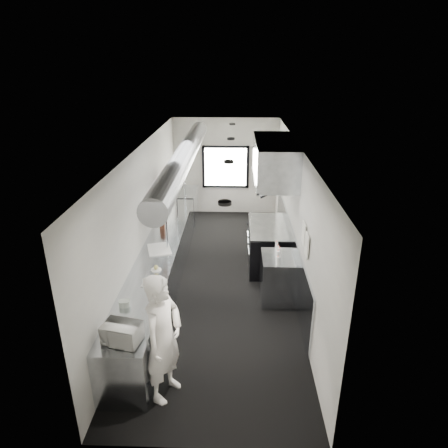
# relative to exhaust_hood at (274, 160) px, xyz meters

# --- Properties ---
(floor) EXTENTS (3.00, 8.00, 0.01)m
(floor) POSITION_rel_exhaust_hood_xyz_m (-1.10, -0.70, -2.39)
(floor) COLOR black
(floor) RESTS_ON ground
(ceiling) EXTENTS (3.00, 8.00, 0.01)m
(ceiling) POSITION_rel_exhaust_hood_xyz_m (-1.10, -0.70, 0.41)
(ceiling) COLOR silver
(ceiling) RESTS_ON wall_back
(wall_back) EXTENTS (3.00, 0.02, 2.80)m
(wall_back) POSITION_rel_exhaust_hood_xyz_m (-1.10, 3.30, -0.99)
(wall_back) COLOR #AFABA6
(wall_back) RESTS_ON floor
(wall_front) EXTENTS (3.00, 0.02, 2.80)m
(wall_front) POSITION_rel_exhaust_hood_xyz_m (-1.10, -4.70, -0.99)
(wall_front) COLOR #AFABA6
(wall_front) RESTS_ON floor
(wall_left) EXTENTS (0.02, 8.00, 2.80)m
(wall_left) POSITION_rel_exhaust_hood_xyz_m (-2.60, -0.70, -0.99)
(wall_left) COLOR #AFABA6
(wall_left) RESTS_ON floor
(wall_right) EXTENTS (0.02, 8.00, 2.80)m
(wall_right) POSITION_rel_exhaust_hood_xyz_m (0.40, -0.70, -0.99)
(wall_right) COLOR #AFABA6
(wall_right) RESTS_ON floor
(wall_cladding) EXTENTS (0.03, 5.50, 1.10)m
(wall_cladding) POSITION_rel_exhaust_hood_xyz_m (0.38, -0.40, -1.84)
(wall_cladding) COLOR #969DA4
(wall_cladding) RESTS_ON wall_right
(hvac_duct) EXTENTS (0.40, 6.40, 0.40)m
(hvac_duct) POSITION_rel_exhaust_hood_xyz_m (-1.80, -0.30, 0.16)
(hvac_duct) COLOR gray
(hvac_duct) RESTS_ON ceiling
(service_window) EXTENTS (1.36, 0.05, 1.25)m
(service_window) POSITION_rel_exhaust_hood_xyz_m (-1.10, 3.26, -0.99)
(service_window) COLOR white
(service_window) RESTS_ON wall_back
(exhaust_hood) EXTENTS (0.81, 2.20, 0.88)m
(exhaust_hood) POSITION_rel_exhaust_hood_xyz_m (0.00, 0.00, 0.00)
(exhaust_hood) COLOR #969DA4
(exhaust_hood) RESTS_ON ceiling
(prep_counter) EXTENTS (0.70, 6.00, 0.90)m
(prep_counter) POSITION_rel_exhaust_hood_xyz_m (-2.25, -1.20, -1.94)
(prep_counter) COLOR #969DA4
(prep_counter) RESTS_ON floor
(pass_shelf) EXTENTS (0.45, 3.00, 0.68)m
(pass_shelf) POSITION_rel_exhaust_hood_xyz_m (-2.29, 0.30, -0.86)
(pass_shelf) COLOR #969DA4
(pass_shelf) RESTS_ON prep_counter
(range) EXTENTS (0.88, 1.60, 0.94)m
(range) POSITION_rel_exhaust_hood_xyz_m (-0.06, 0.00, -1.92)
(range) COLOR black
(range) RESTS_ON floor
(bottle_station) EXTENTS (0.65, 0.80, 0.90)m
(bottle_station) POSITION_rel_exhaust_hood_xyz_m (0.05, -1.40, -1.94)
(bottle_station) COLOR #969DA4
(bottle_station) RESTS_ON floor
(far_work_table) EXTENTS (0.70, 1.20, 0.90)m
(far_work_table) POSITION_rel_exhaust_hood_xyz_m (-2.25, 2.50, -1.94)
(far_work_table) COLOR #969DA4
(far_work_table) RESTS_ON floor
(notice_sheet_a) EXTENTS (0.02, 0.28, 0.38)m
(notice_sheet_a) POSITION_rel_exhaust_hood_xyz_m (0.37, -1.90, -0.79)
(notice_sheet_a) COLOR silver
(notice_sheet_a) RESTS_ON wall_right
(notice_sheet_b) EXTENTS (0.02, 0.28, 0.38)m
(notice_sheet_b) POSITION_rel_exhaust_hood_xyz_m (0.37, -2.25, -0.84)
(notice_sheet_b) COLOR silver
(notice_sheet_b) RESTS_ON wall_right
(line_cook) EXTENTS (0.68, 0.80, 1.85)m
(line_cook) POSITION_rel_exhaust_hood_xyz_m (-1.70, -3.84, -1.46)
(line_cook) COLOR white
(line_cook) RESTS_ON floor
(microwave) EXTENTS (0.51, 0.43, 0.27)m
(microwave) POSITION_rel_exhaust_hood_xyz_m (-2.22, -3.89, -1.36)
(microwave) COLOR white
(microwave) RESTS_ON prep_counter
(deli_tub_a) EXTENTS (0.15, 0.15, 0.09)m
(deli_tub_a) POSITION_rel_exhaust_hood_xyz_m (-2.43, -3.09, -1.44)
(deli_tub_a) COLOR #A1ADA0
(deli_tub_a) RESTS_ON prep_counter
(deli_tub_b) EXTENTS (0.16, 0.16, 0.09)m
(deli_tub_b) POSITION_rel_exhaust_hood_xyz_m (-2.39, -3.08, -1.44)
(deli_tub_b) COLOR #A1ADA0
(deli_tub_b) RESTS_ON prep_counter
(newspaper) EXTENTS (0.34, 0.40, 0.01)m
(newspaper) POSITION_rel_exhaust_hood_xyz_m (-2.13, -2.39, -1.49)
(newspaper) COLOR white
(newspaper) RESTS_ON prep_counter
(small_plate) EXTENTS (0.21, 0.21, 0.02)m
(small_plate) POSITION_rel_exhaust_hood_xyz_m (-2.15, -1.98, -1.48)
(small_plate) COLOR silver
(small_plate) RESTS_ON prep_counter
(pastry) EXTENTS (0.08, 0.08, 0.08)m
(pastry) POSITION_rel_exhaust_hood_xyz_m (-2.15, -1.98, -1.43)
(pastry) COLOR tan
(pastry) RESTS_ON small_plate
(cutting_board) EXTENTS (0.57, 0.66, 0.02)m
(cutting_board) POSITION_rel_exhaust_hood_xyz_m (-2.25, -1.17, -1.48)
(cutting_board) COLOR silver
(cutting_board) RESTS_ON prep_counter
(knife_block) EXTENTS (0.13, 0.24, 0.25)m
(knife_block) POSITION_rel_exhaust_hood_xyz_m (-2.35, -0.08, -1.37)
(knife_block) COLOR #582E1F
(knife_block) RESTS_ON prep_counter
(plate_stack_a) EXTENTS (0.27, 0.27, 0.27)m
(plate_stack_a) POSITION_rel_exhaust_hood_xyz_m (-2.31, -0.34, -0.69)
(plate_stack_a) COLOR silver
(plate_stack_a) RESTS_ON pass_shelf
(plate_stack_b) EXTENTS (0.25, 0.25, 0.32)m
(plate_stack_b) POSITION_rel_exhaust_hood_xyz_m (-2.30, 0.04, -0.66)
(plate_stack_b) COLOR silver
(plate_stack_b) RESTS_ON pass_shelf
(plate_stack_c) EXTENTS (0.26, 0.26, 0.37)m
(plate_stack_c) POSITION_rel_exhaust_hood_xyz_m (-2.31, 0.57, -0.64)
(plate_stack_c) COLOR silver
(plate_stack_c) RESTS_ON pass_shelf
(plate_stack_d) EXTENTS (0.31, 0.31, 0.40)m
(plate_stack_d) POSITION_rel_exhaust_hood_xyz_m (-2.28, 1.02, -0.62)
(plate_stack_d) COLOR silver
(plate_stack_d) RESTS_ON pass_shelf
(squeeze_bottle_a) EXTENTS (0.07, 0.07, 0.16)m
(squeeze_bottle_a) POSITION_rel_exhaust_hood_xyz_m (-0.01, -1.72, -1.41)
(squeeze_bottle_a) COLOR silver
(squeeze_bottle_a) RESTS_ON bottle_station
(squeeze_bottle_b) EXTENTS (0.08, 0.08, 0.20)m
(squeeze_bottle_b) POSITION_rel_exhaust_hood_xyz_m (0.00, -1.55, -1.39)
(squeeze_bottle_b) COLOR silver
(squeeze_bottle_b) RESTS_ON bottle_station
(squeeze_bottle_c) EXTENTS (0.08, 0.08, 0.19)m
(squeeze_bottle_c) POSITION_rel_exhaust_hood_xyz_m (0.04, -1.42, -1.39)
(squeeze_bottle_c) COLOR silver
(squeeze_bottle_c) RESTS_ON bottle_station
(squeeze_bottle_d) EXTENTS (0.08, 0.08, 0.17)m
(squeeze_bottle_d) POSITION_rel_exhaust_hood_xyz_m (0.02, -1.28, -1.40)
(squeeze_bottle_d) COLOR silver
(squeeze_bottle_d) RESTS_ON bottle_station
(squeeze_bottle_e) EXTENTS (0.07, 0.07, 0.16)m
(squeeze_bottle_e) POSITION_rel_exhaust_hood_xyz_m (0.02, -1.09, -1.41)
(squeeze_bottle_e) COLOR silver
(squeeze_bottle_e) RESTS_ON bottle_station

